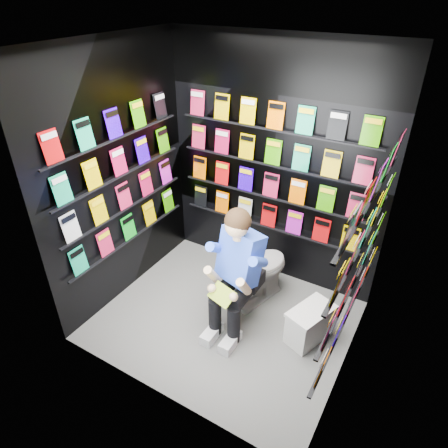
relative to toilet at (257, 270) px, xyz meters
The scene contains 14 objects.
floor 0.62m from the toilet, 103.45° to the right, with size 2.40×2.40×0.00m, color slate.
ceiling 2.29m from the toilet, 103.45° to the right, with size 2.40×2.40×0.00m, color white.
wall_back 1.07m from the toilet, 102.83° to the left, with size 2.40×0.04×2.60m, color black.
wall_front 1.76m from the toilet, 94.48° to the right, with size 2.40×0.04×2.60m, color black.
wall_left 1.69m from the toilet, 159.67° to the right, with size 0.04×2.00×2.60m, color black.
wall_right 1.51m from the toilet, 24.24° to the right, with size 0.04×2.00×2.60m, color black.
comics_back 1.06m from the toilet, 103.60° to the left, with size 2.10×0.06×1.37m, color red, non-canonical shape.
comics_left 1.67m from the toilet, 159.24° to the right, with size 0.06×1.70×1.37m, color red, non-canonical shape.
comics_right 1.49m from the toilet, 24.85° to the right, with size 0.06×1.70×1.37m, color red, non-canonical shape.
toilet is the anchor object (origin of this frame).
longbox 0.78m from the toilet, 21.87° to the right, with size 0.24×0.44×0.33m, color silver.
longbox_lid 0.76m from the toilet, 21.87° to the right, with size 0.27×0.47×0.03m, color silver.
reader 0.56m from the toilet, 90.00° to the right, with size 0.53×0.78×1.44m, color blue, non-canonical shape.
held_comic 0.76m from the toilet, 90.00° to the right, with size 0.25×0.01×0.17m, color green.
Camera 1 is at (1.50, -2.55, 2.98)m, focal length 32.00 mm.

